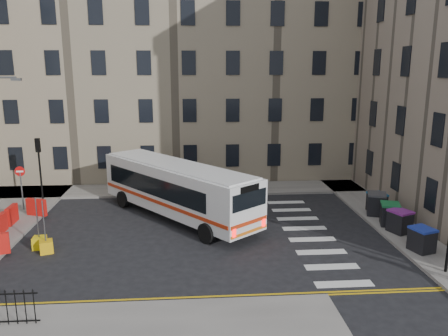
{
  "coord_description": "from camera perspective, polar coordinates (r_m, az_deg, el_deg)",
  "views": [
    {
      "loc": [
        -2.1,
        -21.92,
        8.6
      ],
      "look_at": [
        -0.29,
        2.54,
        3.0
      ],
      "focal_mm": 35.0,
      "sensor_mm": 36.0,
      "label": 1
    }
  ],
  "objects": [
    {
      "name": "wheelie_bin_c",
      "position": [
        25.83,
        20.84,
        -5.65
      ],
      "size": [
        1.28,
        1.37,
        1.24
      ],
      "rotation": [
        0.0,
        0.0,
        -0.32
      ],
      "color": "black",
      "rests_on": "pavement_east"
    },
    {
      "name": "bollard_yellow",
      "position": [
        23.42,
        -22.95,
        -8.97
      ],
      "size": [
        0.64,
        0.64,
        0.6
      ],
      "primitive_type": "cube",
      "rotation": [
        0.0,
        0.0,
        0.07
      ],
      "color": "#DDBA0C",
      "rests_on": "ground"
    },
    {
      "name": "traffic_light_nw",
      "position": [
        30.63,
        -23.0,
        1.04
      ],
      "size": [
        0.28,
        0.22,
        4.1
      ],
      "color": "black",
      "rests_on": "pavement_west"
    },
    {
      "name": "wheelie_bin_a",
      "position": [
        22.85,
        24.44,
        -8.49
      ],
      "size": [
        1.19,
        1.27,
        1.15
      ],
      "rotation": [
        0.0,
        0.0,
        0.31
      ],
      "color": "black",
      "rests_on": "pavement_east"
    },
    {
      "name": "ground",
      "position": [
        23.64,
        1.17,
        -8.48
      ],
      "size": [
        120.0,
        120.0,
        0.0
      ],
      "primitive_type": "plane",
      "color": "black",
      "rests_on": "ground"
    },
    {
      "name": "wheelie_bin_d",
      "position": [
        27.37,
        19.26,
        -4.42
      ],
      "size": [
        1.39,
        1.48,
        1.31
      ],
      "rotation": [
        0.0,
        0.0,
        -0.37
      ],
      "color": "black",
      "rests_on": "pavement_east"
    },
    {
      "name": "bus",
      "position": [
        25.58,
        -6.19,
        -2.56
      ],
      "size": [
        9.38,
        10.68,
        3.17
      ],
      "rotation": [
        0.0,
        0.0,
        0.68
      ],
      "color": "silver",
      "rests_on": "ground"
    },
    {
      "name": "wheelie_bin_b",
      "position": [
        24.93,
        21.97,
        -6.46
      ],
      "size": [
        1.29,
        1.36,
        1.19
      ],
      "rotation": [
        0.0,
        0.0,
        0.4
      ],
      "color": "black",
      "rests_on": "pavement_east"
    },
    {
      "name": "pavement_east",
      "position": [
        29.46,
        18.18,
        -4.63
      ],
      "size": [
        2.4,
        26.0,
        0.15
      ],
      "primitive_type": "cube",
      "color": "slate",
      "rests_on": "ground"
    },
    {
      "name": "roadworks_barriers",
      "position": [
        25.7,
        -26.43,
        -6.56
      ],
      "size": [
        1.66,
        6.26,
        1.0
      ],
      "color": "red",
      "rests_on": "pavement_west"
    },
    {
      "name": "pavement_north",
      "position": [
        31.92,
        -11.1,
        -2.88
      ],
      "size": [
        36.0,
        3.2,
        0.15
      ],
      "primitive_type": "cube",
      "color": "slate",
      "rests_on": "ground"
    },
    {
      "name": "wheelie_bin_e",
      "position": [
        27.96,
        19.33,
        -4.24
      ],
      "size": [
        1.06,
        1.18,
        1.15
      ],
      "rotation": [
        0.0,
        0.0,
        0.16
      ],
      "color": "black",
      "rests_on": "pavement_east"
    },
    {
      "name": "bollard_chevron",
      "position": [
        22.79,
        -22.19,
        -9.5
      ],
      "size": [
        0.77,
        0.77,
        0.6
      ],
      "primitive_type": "cube",
      "rotation": [
        0.0,
        0.0,
        0.35
      ],
      "color": "#DDA50D",
      "rests_on": "ground"
    },
    {
      "name": "no_entry_north",
      "position": [
        29.13,
        -25.03,
        -1.31
      ],
      "size": [
        0.6,
        0.08,
        3.0
      ],
      "color": "#595B5E",
      "rests_on": "pavement_west"
    },
    {
      "name": "terrace_north",
      "position": [
        37.74,
        -11.98,
        12.62
      ],
      "size": [
        38.3,
        10.8,
        17.2
      ],
      "color": "gray",
      "rests_on": "ground"
    }
  ]
}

